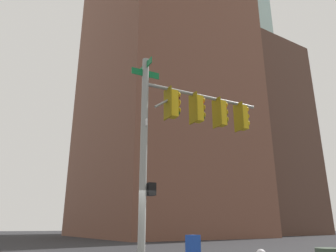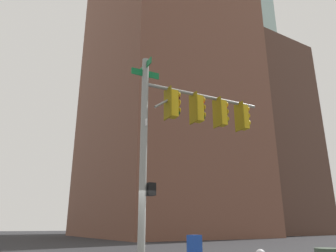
{
  "view_description": "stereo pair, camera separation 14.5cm",
  "coord_description": "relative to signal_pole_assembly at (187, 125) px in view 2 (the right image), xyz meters",
  "views": [
    {
      "loc": [
        -8.95,
        4.88,
        1.43
      ],
      "look_at": [
        -0.05,
        -0.64,
        4.77
      ],
      "focal_mm": 33.68,
      "sensor_mm": 36.0,
      "label": 1
    },
    {
      "loc": [
        -9.03,
        4.75,
        1.43
      ],
      "look_at": [
        -0.05,
        -0.64,
        4.77
      ],
      "focal_mm": 33.68,
      "sensor_mm": 36.0,
      "label": 2
    }
  ],
  "objects": [
    {
      "name": "building_brick_farside",
      "position": [
        47.7,
        -25.65,
        15.32
      ],
      "size": [
        20.81,
        16.36,
        40.45
      ],
      "primitive_type": "cube",
      "color": "brown",
      "rests_on": "ground_plane"
    },
    {
      "name": "newspaper_box",
      "position": [
        3.46,
        -2.67,
        -4.38
      ],
      "size": [
        0.52,
        0.62,
        1.05
      ],
      "primitive_type": "cube",
      "rotation": [
        0.0,
        0.0,
        0.14
      ],
      "color": "#193FA5",
      "rests_on": "ground_plane"
    },
    {
      "name": "signal_pole_assembly",
      "position": [
        0.0,
        0.0,
        0.0
      ],
      "size": [
        1.07,
        5.45,
        7.14
      ],
      "rotation": [
        0.0,
        0.0,
        4.64
      ],
      "color": "gray",
      "rests_on": "ground_plane"
    },
    {
      "name": "building_brick_nearside",
      "position": [
        32.14,
        -17.6,
        22.46
      ],
      "size": [
        25.69,
        20.95,
        54.75
      ],
      "primitive_type": "cube",
      "color": "brown",
      "rests_on": "ground_plane"
    },
    {
      "name": "building_glass_tower",
      "position": [
        37.38,
        -27.59,
        24.75
      ],
      "size": [
        23.56,
        23.73,
        59.33
      ],
      "primitive_type": "cube",
      "color": "#9EC6C1",
      "rests_on": "ground_plane"
    },
    {
      "name": "building_brick_midblock",
      "position": [
        35.61,
        -38.87,
        13.13
      ],
      "size": [
        22.8,
        17.66,
        36.08
      ],
      "primitive_type": "cube",
      "color": "#4C3328",
      "rests_on": "ground_plane"
    }
  ]
}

